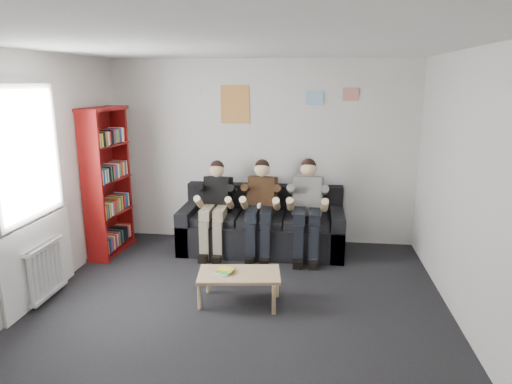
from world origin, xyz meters
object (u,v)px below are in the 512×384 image
at_px(sofa, 262,228).
at_px(person_middle, 261,208).
at_px(person_left, 215,208).
at_px(bookshelf, 108,182).
at_px(coffee_table, 239,277).
at_px(person_right, 307,209).

relative_size(sofa, person_middle, 1.74).
bearing_deg(person_left, sofa, 25.73).
xyz_separation_m(sofa, person_middle, (0.00, -0.20, 0.35)).
height_order(bookshelf, coffee_table, bookshelf).
bearing_deg(person_right, sofa, 169.43).
bearing_deg(sofa, person_left, -162.49).
relative_size(bookshelf, person_left, 1.58).
xyz_separation_m(sofa, person_left, (-0.64, -0.20, 0.34)).
bearing_deg(sofa, coffee_table, -92.10).
xyz_separation_m(person_middle, person_right, (0.64, -0.00, 0.01)).
height_order(sofa, person_left, person_left).
height_order(person_left, person_right, person_right).
height_order(bookshelf, person_left, bookshelf).
bearing_deg(person_left, bookshelf, -165.55).
relative_size(person_left, person_middle, 0.98).
xyz_separation_m(person_left, person_middle, (0.64, -0.00, 0.01)).
height_order(sofa, person_right, person_right).
relative_size(sofa, person_right, 1.70).
bearing_deg(bookshelf, person_middle, 9.89).
xyz_separation_m(sofa, person_right, (0.64, -0.21, 0.36)).
height_order(coffee_table, person_middle, person_middle).
bearing_deg(person_middle, coffee_table, -85.27).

